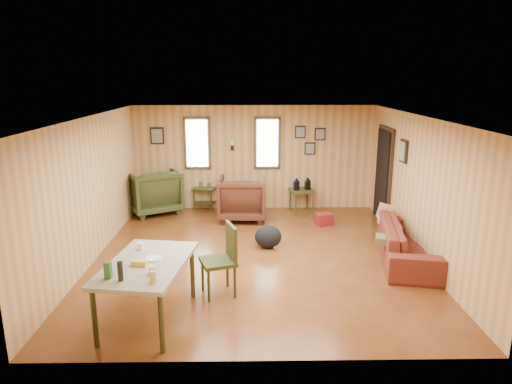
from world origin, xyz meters
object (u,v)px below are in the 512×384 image
at_px(end_table, 206,194).
at_px(recliner_brown, 242,196).
at_px(recliner_green, 153,189).
at_px(dining_table, 146,268).
at_px(side_table, 302,189).
at_px(sofa, 409,236).

bearing_deg(end_table, recliner_brown, -42.84).
relative_size(recliner_green, dining_table, 0.66).
relative_size(recliner_brown, dining_table, 0.62).
xyz_separation_m(end_table, side_table, (2.22, -0.34, 0.20)).
relative_size(recliner_brown, end_table, 1.61).
height_order(recliner_brown, recliner_green, recliner_green).
bearing_deg(sofa, dining_table, 126.84).
xyz_separation_m(sofa, recliner_green, (-4.86, 2.85, 0.12)).
xyz_separation_m(recliner_brown, end_table, (-0.87, 0.81, -0.16)).
height_order(sofa, recliner_brown, recliner_brown).
bearing_deg(side_table, end_table, 171.33).
bearing_deg(side_table, sofa, -62.00).
bearing_deg(dining_table, recliner_brown, 82.97).
bearing_deg(side_table, recliner_brown, -160.66).
distance_m(sofa, side_table, 3.18).
height_order(end_table, side_table, side_table).
relative_size(recliner_green, end_table, 1.71).
bearing_deg(recliner_brown, dining_table, 77.20).
height_order(recliner_green, dining_table, recliner_green).
relative_size(recliner_green, side_table, 1.33).
xyz_separation_m(recliner_brown, side_table, (1.34, 0.47, 0.04)).
xyz_separation_m(recliner_brown, recliner_green, (-2.03, 0.52, 0.03)).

